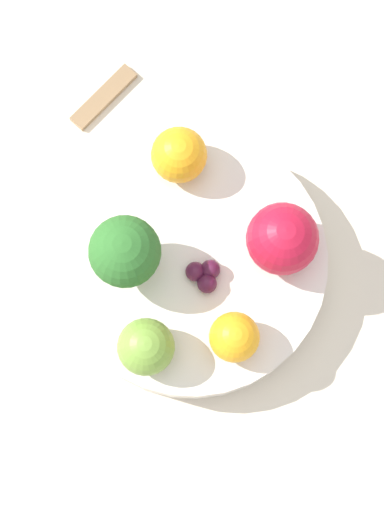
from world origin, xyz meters
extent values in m
plane|color=gray|center=(0.00, 0.00, 0.00)|extent=(6.00, 6.00, 0.00)
cube|color=beige|center=(0.00, 0.00, 0.01)|extent=(1.20, 1.20, 0.02)
cylinder|color=silver|center=(0.00, 0.00, 0.04)|extent=(0.23, 0.23, 0.04)
cylinder|color=#8CB76B|center=(0.05, 0.02, 0.07)|extent=(0.02, 0.02, 0.02)
sphere|color=#2D6B28|center=(0.05, 0.02, 0.10)|extent=(0.06, 0.06, 0.06)
sphere|color=#B7142D|center=(-0.06, -0.03, 0.09)|extent=(0.06, 0.06, 0.06)
sphere|color=olive|center=(0.01, 0.08, 0.08)|extent=(0.05, 0.05, 0.05)
sphere|color=orange|center=(-0.06, 0.05, 0.08)|extent=(0.04, 0.04, 0.04)
sphere|color=orange|center=(0.04, -0.07, 0.08)|extent=(0.05, 0.05, 0.05)
sphere|color=#47142D|center=(-0.01, 0.01, 0.07)|extent=(0.02, 0.02, 0.02)
sphere|color=#47142D|center=(-0.02, 0.02, 0.07)|extent=(0.02, 0.02, 0.02)
sphere|color=#47142D|center=(-0.02, 0.01, 0.07)|extent=(0.02, 0.02, 0.02)
cube|color=olive|center=(0.13, -0.12, 0.02)|extent=(0.04, 0.07, 0.01)
camera|label=1|loc=(-0.05, 0.14, 0.76)|focal=60.00mm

